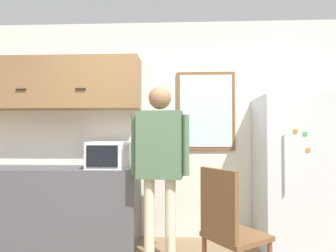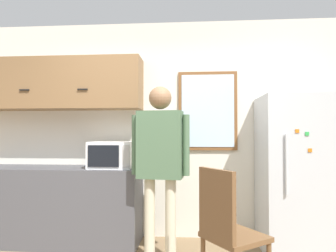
{
  "view_description": "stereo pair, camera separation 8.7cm",
  "coord_description": "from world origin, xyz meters",
  "px_view_note": "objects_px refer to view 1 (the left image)",
  "views": [
    {
      "loc": [
        0.33,
        -1.96,
        1.29
      ],
      "look_at": [
        0.19,
        0.99,
        1.37
      ],
      "focal_mm": 32.0,
      "sensor_mm": 36.0,
      "label": 1
    },
    {
      "loc": [
        0.42,
        -1.96,
        1.29
      ],
      "look_at": [
        0.19,
        0.99,
        1.37
      ],
      "focal_mm": 32.0,
      "sensor_mm": 36.0,
      "label": 2
    }
  ],
  "objects_px": {
    "microwave": "(110,155)",
    "chair": "(228,226)",
    "refrigerator": "(293,173)",
    "person": "(160,153)"
  },
  "relations": [
    {
      "from": "microwave",
      "to": "chair",
      "type": "height_order",
      "value": "microwave"
    },
    {
      "from": "refrigerator",
      "to": "chair",
      "type": "bearing_deg",
      "value": -132.05
    },
    {
      "from": "person",
      "to": "microwave",
      "type": "bearing_deg",
      "value": 155.9
    },
    {
      "from": "person",
      "to": "chair",
      "type": "relative_size",
      "value": 1.75
    },
    {
      "from": "person",
      "to": "chair",
      "type": "distance_m",
      "value": 1.02
    },
    {
      "from": "chair",
      "to": "microwave",
      "type": "bearing_deg",
      "value": 15.56
    },
    {
      "from": "person",
      "to": "chair",
      "type": "xyz_separation_m",
      "value": [
        0.6,
        -0.61,
        -0.55
      ]
    },
    {
      "from": "refrigerator",
      "to": "chair",
      "type": "relative_size",
      "value": 1.68
    },
    {
      "from": "refrigerator",
      "to": "chair",
      "type": "distance_m",
      "value": 1.31
    },
    {
      "from": "refrigerator",
      "to": "chair",
      "type": "height_order",
      "value": "refrigerator"
    }
  ]
}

